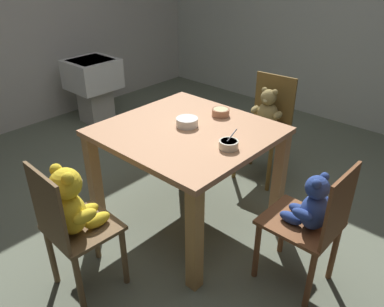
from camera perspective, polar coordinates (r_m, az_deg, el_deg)
ground_plane at (r=3.00m, az=-0.65°, el=-9.74°), size 5.20×5.20×0.04m
wall_rear at (r=4.60m, az=22.96°, el=19.96°), size 5.20×0.08×2.62m
dining_table at (r=2.65m, az=-0.73°, el=1.25°), size 1.08×1.03×0.75m
teddy_chair_near_right at (r=2.27m, az=17.35°, el=-8.63°), size 0.42×0.37×0.85m
teddy_chair_near_front at (r=2.21m, az=-17.45°, el=-8.27°), size 0.39×0.38×0.87m
teddy_chair_far_center at (r=3.32m, az=10.91°, el=4.83°), size 0.42×0.40×0.90m
porridge_bowl_white_center at (r=2.63m, az=-0.74°, el=4.74°), size 0.15×0.15×0.06m
porridge_bowl_cream_near_right at (r=2.34m, az=5.47°, el=1.38°), size 0.12×0.13×0.11m
porridge_bowl_terracotta_far_center at (r=2.80m, az=4.28°, el=6.17°), size 0.13×0.13×0.05m
sink_basin at (r=4.56m, az=-14.49°, el=10.31°), size 0.49×0.51×0.73m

